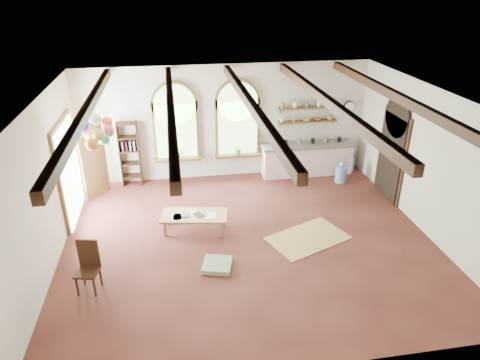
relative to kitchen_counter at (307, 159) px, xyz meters
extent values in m
plane|color=brown|center=(-2.30, -3.20, -0.48)|extent=(8.00, 8.00, 0.00)
cube|color=brown|center=(-3.70, 0.24, 0.97)|extent=(1.24, 0.08, 1.64)
cylinder|color=brown|center=(-3.70, 0.24, 1.72)|extent=(1.24, 0.08, 1.24)
cube|color=#8DC375|center=(-3.70, 0.20, 0.97)|extent=(1.10, 0.04, 1.50)
cube|color=brown|center=(-3.70, 0.15, 0.18)|extent=(1.30, 0.28, 0.08)
cube|color=brown|center=(-2.00, 0.24, 0.97)|extent=(1.24, 0.08, 1.64)
cylinder|color=brown|center=(-2.00, 0.24, 1.72)|extent=(1.24, 0.08, 1.24)
cube|color=#8DC375|center=(-2.00, 0.20, 0.97)|extent=(1.10, 0.04, 1.50)
cube|color=brown|center=(-2.00, 0.15, 0.18)|extent=(1.30, 0.28, 0.08)
cube|color=brown|center=(-6.25, -1.40, 0.67)|extent=(0.10, 1.90, 2.50)
cube|color=black|center=(1.65, -1.70, 0.62)|extent=(0.10, 1.30, 2.40)
cube|color=#FFD8DA|center=(0.00, 0.00, -0.05)|extent=(2.60, 0.55, 0.86)
cube|color=gray|center=(0.00, 0.00, 0.42)|extent=(2.68, 0.62, 0.08)
cube|color=brown|center=(0.00, 0.18, 1.07)|extent=(1.70, 0.24, 0.04)
cube|color=brown|center=(0.00, 0.18, 1.47)|extent=(1.70, 0.24, 0.04)
cylinder|color=black|center=(1.25, 0.25, 1.42)|extent=(0.32, 0.04, 0.32)
cube|color=#331910|center=(-5.25, 0.12, 0.42)|extent=(0.03, 0.32, 1.80)
cube|color=#331910|center=(-4.75, 0.12, 0.42)|extent=(0.03, 0.32, 1.80)
cube|color=#AC844F|center=(-3.45, -2.60, -0.08)|extent=(1.57, 0.92, 0.05)
cube|color=#AC844F|center=(-4.11, -2.73, -0.29)|extent=(0.07, 0.07, 0.37)
cube|color=#AC844F|center=(-2.86, -2.94, -0.29)|extent=(0.07, 0.07, 0.37)
cube|color=#AC844F|center=(-4.03, -2.26, -0.29)|extent=(0.07, 0.07, 0.37)
cube|color=#AC844F|center=(-2.78, -2.47, -0.29)|extent=(0.07, 0.07, 0.37)
cube|color=#331910|center=(-5.51, -4.34, -0.06)|extent=(0.47, 0.47, 0.05)
cube|color=#331910|center=(-5.48, -4.17, 0.23)|extent=(0.39, 0.12, 0.58)
cube|color=tan|center=(-0.98, -3.33, -0.47)|extent=(1.99, 1.64, 0.02)
cube|color=gray|center=(-3.10, -4.04, -0.43)|extent=(0.69, 0.69, 0.10)
cylinder|color=#5E8FCB|center=(0.80, -0.70, -0.24)|extent=(0.32, 0.32, 0.48)
sphere|color=#5E8FCB|center=(0.80, -0.70, 0.06)|extent=(0.17, 0.17, 0.17)
cylinder|color=#5E8FCB|center=(1.33, 0.00, -0.25)|extent=(0.31, 0.31, 0.46)
sphere|color=#5E8FCB|center=(1.33, 0.00, 0.03)|extent=(0.16, 0.16, 0.16)
cylinder|color=white|center=(-5.42, -2.05, 2.30)|extent=(0.01, 0.01, 0.85)
sphere|color=#29B373|center=(-5.24, -2.12, 1.69)|extent=(0.26, 0.26, 0.26)
sphere|color=#D9486A|center=(-5.15, -1.98, 1.81)|extent=(0.26, 0.26, 0.26)
sphere|color=#DE512E|center=(-5.19, -1.77, 1.93)|extent=(0.26, 0.26, 0.26)
sphere|color=white|center=(-5.41, -1.86, 2.05)|extent=(0.26, 0.26, 0.26)
sphere|color=orange|center=(-5.57, -1.81, 1.69)|extent=(0.26, 0.26, 0.26)
sphere|color=#6FA747|center=(-5.76, -1.91, 1.81)|extent=(0.26, 0.26, 0.26)
sphere|color=#C25BC2|center=(-5.61, -2.10, 1.93)|extent=(0.26, 0.26, 0.26)
sphere|color=#3738EB|center=(-5.60, -2.26, 2.05)|extent=(0.26, 0.26, 0.26)
sphere|color=orange|center=(-5.44, -2.41, 1.69)|extent=(0.26, 0.26, 0.26)
sphere|color=#A6C746|center=(-5.32, -2.21, 1.81)|extent=(0.26, 0.26, 0.26)
imported|color=olive|center=(-3.72, -2.57, -0.04)|extent=(0.22, 0.28, 0.02)
cube|color=black|center=(-3.35, -2.63, -0.05)|extent=(0.28, 0.31, 0.01)
imported|color=#598C4C|center=(-3.70, 0.12, 0.37)|extent=(0.27, 0.23, 0.30)
imported|color=#598C4C|center=(-2.00, 0.12, 0.37)|extent=(0.27, 0.23, 0.30)
imported|color=white|center=(-0.75, 0.18, 1.14)|extent=(0.12, 0.10, 0.10)
imported|color=beige|center=(-0.40, 0.18, 1.14)|extent=(0.10, 0.10, 0.09)
imported|color=beige|center=(-0.05, 0.18, 1.12)|extent=(0.22, 0.22, 0.05)
imported|color=#8C664C|center=(0.30, 0.18, 1.12)|extent=(0.20, 0.20, 0.06)
imported|color=slate|center=(0.65, 0.18, 1.19)|extent=(0.18, 0.18, 0.19)
camera|label=1|loc=(-3.78, -11.01, 4.83)|focal=32.00mm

